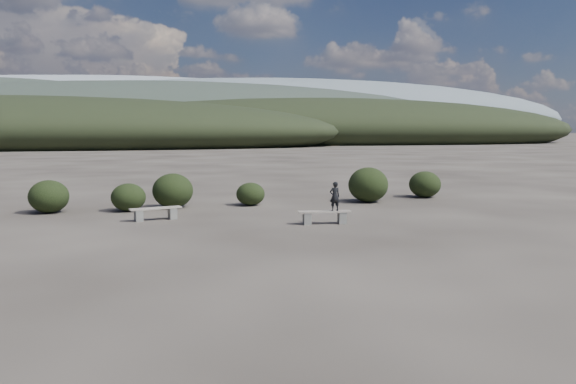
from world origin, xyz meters
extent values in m
plane|color=#2B2621|center=(0.00, 0.00, 0.00)|extent=(1200.00, 1200.00, 0.00)
cube|color=slate|center=(-3.67, 5.89, 0.18)|extent=(0.31, 0.37, 0.37)
cube|color=slate|center=(-2.60, 6.18, 0.18)|extent=(0.31, 0.37, 0.37)
cube|color=gray|center=(-3.13, 6.04, 0.39)|extent=(1.69, 0.77, 0.05)
cube|color=slate|center=(1.44, 4.17, 0.18)|extent=(0.26, 0.34, 0.37)
cube|color=slate|center=(2.53, 4.07, 0.18)|extent=(0.26, 0.34, 0.37)
cube|color=gray|center=(1.98, 4.12, 0.39)|extent=(1.67, 0.49, 0.05)
imported|color=black|center=(2.30, 4.09, 0.86)|extent=(0.35, 0.25, 0.91)
ellipsoid|color=black|center=(-4.11, 8.37, 0.50)|extent=(1.23, 1.23, 1.01)
ellipsoid|color=black|center=(-2.53, 8.94, 0.65)|extent=(1.51, 1.51, 1.30)
ellipsoid|color=black|center=(0.41, 8.97, 0.44)|extent=(1.11, 1.11, 0.89)
ellipsoid|color=black|center=(5.23, 8.95, 0.71)|extent=(1.62, 1.62, 1.41)
ellipsoid|color=black|center=(8.20, 9.91, 0.57)|extent=(1.37, 1.37, 1.14)
ellipsoid|color=black|center=(-6.82, 8.55, 0.58)|extent=(1.37, 1.37, 1.16)
ellipsoid|color=black|center=(-25.00, 90.00, 2.70)|extent=(110.00, 40.00, 12.00)
ellipsoid|color=black|center=(35.00, 110.00, 3.15)|extent=(120.00, 44.00, 14.00)
ellipsoid|color=#2D382E|center=(0.00, 160.00, 5.40)|extent=(190.00, 64.00, 24.00)
ellipsoid|color=slate|center=(70.00, 300.00, 9.90)|extent=(340.00, 110.00, 44.00)
ellipsoid|color=#9098A2|center=(-30.00, 400.00, 12.60)|extent=(460.00, 140.00, 56.00)
camera|label=1|loc=(-2.88, -12.40, 2.88)|focal=35.00mm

